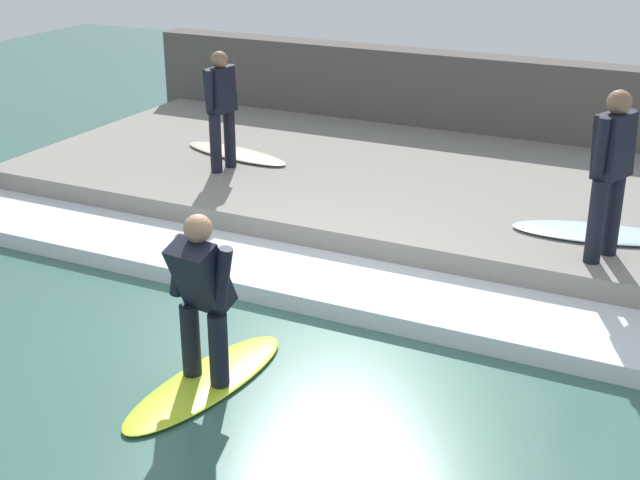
# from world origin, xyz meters

# --- Properties ---
(ground_plane) EXTENTS (28.00, 28.00, 0.00)m
(ground_plane) POSITION_xyz_m (0.00, 0.00, 0.00)
(ground_plane) COLOR #386056
(concrete_ledge) EXTENTS (4.40, 10.48, 0.41)m
(concrete_ledge) POSITION_xyz_m (3.72, 0.00, 0.20)
(concrete_ledge) COLOR gray
(concrete_ledge) RESTS_ON ground_plane
(back_wall) EXTENTS (0.50, 11.00, 1.49)m
(back_wall) POSITION_xyz_m (6.17, 0.00, 0.75)
(back_wall) COLOR #544F49
(back_wall) RESTS_ON ground_plane
(wave_foam_crest) EXTENTS (1.13, 9.96, 0.18)m
(wave_foam_crest) POSITION_xyz_m (0.95, 0.00, 0.09)
(wave_foam_crest) COLOR silver
(wave_foam_crest) RESTS_ON ground_plane
(surfboard_riding) EXTENTS (1.89, 0.80, 0.06)m
(surfboard_riding) POSITION_xyz_m (-1.09, 0.21, 0.03)
(surfboard_riding) COLOR #BFE02D
(surfboard_riding) RESTS_ON ground_plane
(surfer_riding) EXTENTS (0.48, 0.64, 1.43)m
(surfer_riding) POSITION_xyz_m (-1.09, 0.21, 0.85)
(surfer_riding) COLOR black
(surfer_riding) RESTS_ON surfboard_riding
(surfer_waiting_near) EXTENTS (0.51, 0.29, 1.50)m
(surfer_waiting_near) POSITION_xyz_m (2.87, 2.47, 1.25)
(surfer_waiting_near) COLOR black
(surfer_waiting_near) RESTS_ON concrete_ledge
(surfboard_waiting_near) EXTENTS (0.84, 1.78, 0.06)m
(surfboard_waiting_near) POSITION_xyz_m (3.46, 2.65, 0.44)
(surfboard_waiting_near) COLOR beige
(surfboard_waiting_near) RESTS_ON concrete_ledge
(surfer_waiting_far) EXTENTS (0.54, 0.38, 1.66)m
(surfer_waiting_far) POSITION_xyz_m (2.05, -2.34, 1.34)
(surfer_waiting_far) COLOR black
(surfer_waiting_far) RESTS_ON concrete_ledge
(surfboard_waiting_far) EXTENTS (0.89, 1.79, 0.06)m
(surfboard_waiting_far) POSITION_xyz_m (2.62, -2.20, 0.44)
(surfboard_waiting_far) COLOR silver
(surfboard_waiting_far) RESTS_ON concrete_ledge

